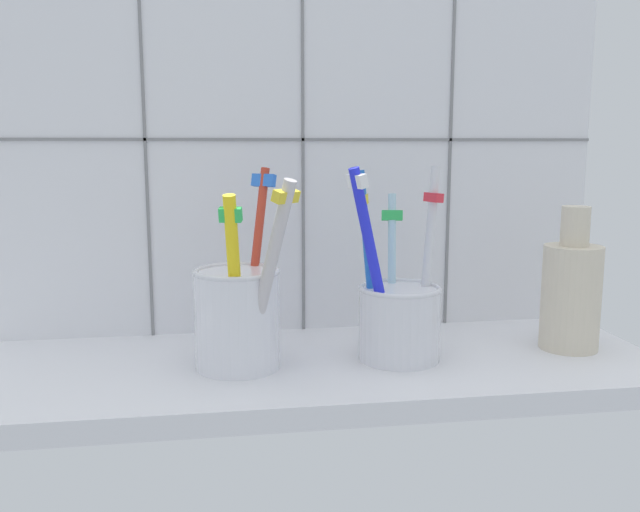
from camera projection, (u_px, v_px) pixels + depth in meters
counter_slab at (319, 371)px, 62.91cm from camera, size 64.00×22.00×2.00cm
tile_wall_back at (302, 138)px, 71.04cm from camera, size 64.00×2.20×45.00cm
toothbrush_cup_left at (239, 313)px, 59.98cm from camera, size 9.08×11.44×17.77cm
toothbrush_cup_right at (398, 314)px, 62.54cm from camera, size 9.46×8.75×18.00cm
ceramic_vase at (571, 292)px, 65.65cm from camera, size 5.62×5.62×14.03cm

